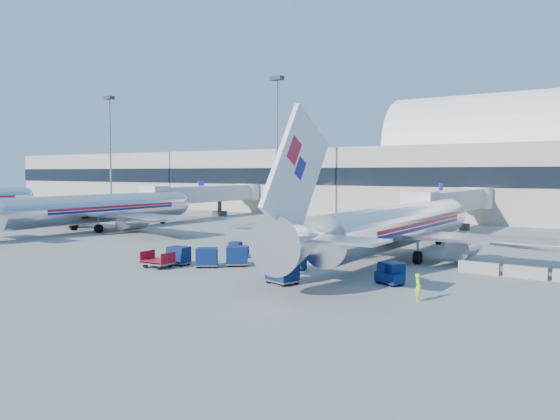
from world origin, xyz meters
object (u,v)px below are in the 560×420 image
Objects in this scene: jetbridge_mid at (211,194)px; tug_right at (389,276)px; cart_train_a at (237,256)px; airliner_mid at (92,209)px; tug_lead at (289,261)px; cart_train_c at (179,255)px; cart_solo_far at (392,272)px; airliner_main at (393,227)px; mast_west at (277,127)px; barrier_mid at (525,272)px; cart_train_b at (207,257)px; mast_far_west at (110,136)px; tug_left at (237,250)px; barrier_near at (479,268)px; ramp_worker at (418,287)px; cart_solo_near at (282,270)px; jetbridge_near at (455,201)px; cart_open_red at (158,262)px.

tug_right is at bearing -37.06° from jetbridge_mid.
cart_train_a is (34.99, -36.62, -3.06)m from jetbridge_mid.
tug_lead is (37.21, -9.53, -2.18)m from airliner_mid.
cart_solo_far is at bearing 3.83° from cart_train_c.
mast_west reaches higher than airliner_main.
cart_train_c is (-25.05, -10.14, 0.37)m from barrier_mid.
cart_solo_far is (45.88, -9.66, -2.15)m from airliner_mid.
cart_train_b is at bearing -141.52° from cart_solo_far.
mast_far_west reaches higher than tug_right.
cart_solo_far is at bearing -111.96° from tug_left.
cart_train_c is at bearing -157.96° from barrier_mid.
cart_train_b reaches higher than cart_train_c.
barrier_near and barrier_mid have the same top height.
ramp_worker is at bearing -37.83° from jetbridge_mid.
airliner_mid is 31.02m from cart_train_c.
airliner_main is 14.11m from cart_train_a.
airliner_main is 16.57m from cart_train_b.
airliner_mid reaches higher than tug_lead.
cart_train_c reaches higher than barrier_near.
mast_west is at bearing 139.64° from airliner_main.
cart_solo_near is at bearing -121.44° from tug_right.
tug_lead reaches higher than cart_train_b.
cart_train_a is 4.93m from cart_train_c.
airliner_mid is at bearing -115.21° from mast_west.
barrier_near is at bearing -28.80° from jetbridge_mid.
cart_train_c is (-11.35, -38.95, -3.11)m from jetbridge_near.
cart_solo_far is 18.73m from cart_open_red.
cart_solo_near is (-13.61, -11.65, 0.53)m from barrier_mid.
airliner_main reaches higher than cart_solo_near.
cart_solo_near is 11.90m from cart_open_red.
cart_open_red is at bearing -27.63° from airliner_mid.
mast_far_west is 83.24m from tug_right.
cart_open_red is (-3.11, -2.42, -0.38)m from cart_train_b.
cart_solo_near reaches higher than cart_solo_far.
airliner_mid is 26.43m from jetbridge_mid.
airliner_main is at bearing 0.00° from airliner_mid.
barrier_mid is 10.66m from tug_right.
cart_open_red is 21.53m from ramp_worker.
tug_left reaches higher than cart_solo_far.
airliner_main is 1.00× the size of airliner_mid.
cart_train_c is at bearing -155.01° from barrier_near.
cart_train_a is 1.38× the size of ramp_worker.
barrier_near is 19.08m from cart_train_a.
ramp_worker is (19.47, -7.05, 0.17)m from tug_left.
cart_open_red is at bearing -108.96° from cart_train_c.
barrier_mid is 12.04m from ramp_worker.
cart_train_b is at bearing -179.19° from cart_solo_near.
mast_far_west is 87.87m from ramp_worker.
cart_open_red is at bearing -135.77° from cart_solo_far.
cart_solo_near is at bearing -30.36° from mast_far_west.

